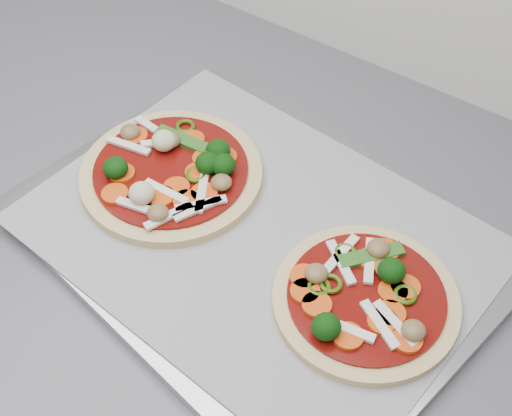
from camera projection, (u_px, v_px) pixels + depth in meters
The scene contains 5 objects.
countertop at pixel (511, 403), 0.57m from camera, with size 3.60×0.60×0.04m, color #58575E.
baking_tray at pixel (257, 239), 0.65m from camera, with size 0.41×0.31×0.01m, color #9C9CA2.
parchment at pixel (257, 233), 0.65m from camera, with size 0.40×0.29×0.00m, color gray.
pizza_left at pixel (173, 171), 0.68m from camera, with size 0.21×0.21×0.03m.
pizza_right at pixel (365, 297), 0.59m from camera, with size 0.22×0.22×0.03m.
Camera 1 is at (-0.02, 0.97, 1.42)m, focal length 50.00 mm.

